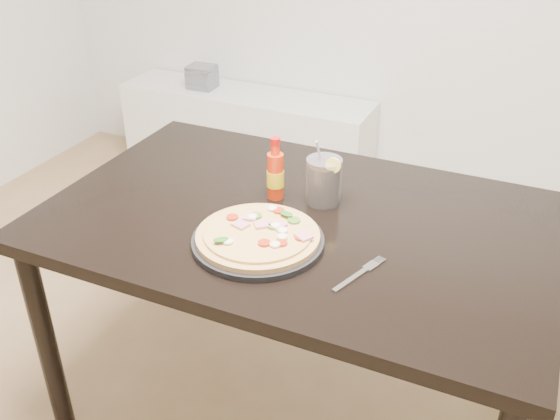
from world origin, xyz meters
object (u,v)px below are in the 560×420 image
at_px(dining_table, 297,240).
at_px(media_console, 246,136).
at_px(cola_cup, 324,182).
at_px(pizza, 259,234).
at_px(plate, 258,241).
at_px(fork, 361,273).
at_px(hot_sauce_bottle, 275,175).

bearing_deg(dining_table, media_console, 122.35).
bearing_deg(cola_cup, pizza, -104.31).
bearing_deg(media_console, dining_table, -57.65).
height_order(plate, fork, plate).
bearing_deg(pizza, dining_table, 78.17).
height_order(dining_table, fork, fork).
xyz_separation_m(plate, pizza, (0.00, 0.00, 0.02)).
relative_size(hot_sauce_bottle, cola_cup, 0.98).
bearing_deg(hot_sauce_bottle, fork, -37.04).
relative_size(fork, media_console, 0.13).
bearing_deg(dining_table, plate, -102.13).
bearing_deg(media_console, cola_cup, -54.72).
xyz_separation_m(pizza, cola_cup, (0.07, 0.28, 0.04)).
distance_m(dining_table, fork, 0.32).
distance_m(hot_sauce_bottle, fork, 0.44).
relative_size(dining_table, media_console, 1.00).
relative_size(cola_cup, media_console, 0.14).
distance_m(dining_table, cola_cup, 0.18).
xyz_separation_m(hot_sauce_bottle, fork, (0.35, -0.26, -0.07)).
xyz_separation_m(plate, hot_sauce_bottle, (-0.06, 0.24, 0.07)).
height_order(pizza, hot_sauce_bottle, hot_sauce_bottle).
bearing_deg(plate, dining_table, 77.87).
height_order(dining_table, plate, plate).
bearing_deg(plate, hot_sauce_bottle, 104.45).
distance_m(pizza, media_console, 1.93).
bearing_deg(dining_table, hot_sauce_bottle, 145.70).
height_order(dining_table, media_console, dining_table).
relative_size(pizza, cola_cup, 1.67).
xyz_separation_m(plate, cola_cup, (0.07, 0.28, 0.06)).
distance_m(plate, hot_sauce_bottle, 0.26).
height_order(dining_table, hot_sauce_bottle, hot_sauce_bottle).
relative_size(plate, cola_cup, 1.78).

